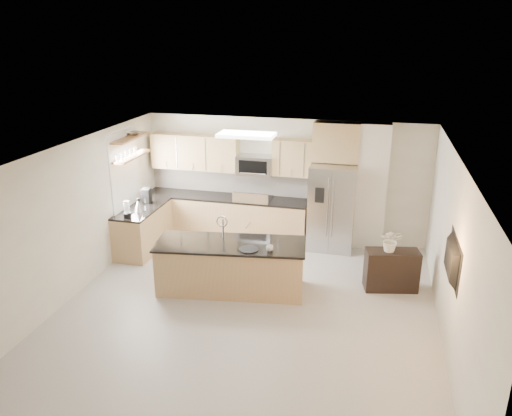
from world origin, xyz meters
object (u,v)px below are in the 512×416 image
(island, at_px, (231,266))
(bowl, at_px, (134,133))
(flower_vase, at_px, (392,235))
(credenza, at_px, (391,270))
(blender, at_px, (127,210))
(refrigerator, at_px, (332,207))
(range, at_px, (254,219))
(microwave, at_px, (255,165))
(coffee_maker, at_px, (146,196))
(kettle, at_px, (138,206))
(television, at_px, (448,259))
(platter, at_px, (249,249))
(cup, at_px, (270,248))

(island, distance_m, bowl, 3.43)
(island, relative_size, flower_vase, 4.35)
(credenza, bearing_deg, flower_vase, -173.75)
(credenza, xyz_separation_m, blender, (-4.94, -0.06, 0.70))
(refrigerator, xyz_separation_m, blender, (-3.73, -1.61, 0.17))
(range, relative_size, microwave, 1.50)
(coffee_maker, bearing_deg, kettle, -82.33)
(coffee_maker, distance_m, bowl, 1.32)
(blender, bearing_deg, credenza, 0.68)
(range, height_order, flower_vase, flower_vase)
(flower_vase, distance_m, television, 1.69)
(microwave, height_order, platter, microwave)
(range, xyz_separation_m, microwave, (0.00, 0.12, 1.16))
(microwave, distance_m, refrigerator, 1.82)
(refrigerator, distance_m, flower_vase, 1.95)
(range, xyz_separation_m, platter, (0.53, -2.47, 0.42))
(platter, bearing_deg, refrigerator, 64.92)
(cup, distance_m, platter, 0.35)
(platter, distance_m, flower_vase, 2.44)
(microwave, bearing_deg, cup, -71.10)
(refrigerator, distance_m, island, 2.72)
(cup, distance_m, flower_vase, 2.11)
(platter, bearing_deg, microwave, 101.48)
(refrigerator, distance_m, cup, 2.51)
(cup, xyz_separation_m, kettle, (-2.90, 1.14, 0.11))
(island, bearing_deg, refrigerator, 48.01)
(range, xyz_separation_m, coffee_maker, (-2.09, -0.77, 0.59))
(platter, distance_m, coffee_maker, 3.13)
(platter, xyz_separation_m, flower_vase, (2.29, 0.85, 0.14))
(refrigerator, xyz_separation_m, television, (1.85, -3.07, 0.46))
(range, height_order, coffee_maker, coffee_maker)
(cup, xyz_separation_m, flower_vase, (1.94, 0.82, 0.10))
(platter, bearing_deg, coffee_maker, 147.04)
(microwave, xyz_separation_m, platter, (0.53, -2.59, -0.74))
(island, distance_m, platter, 0.61)
(refrigerator, bearing_deg, island, -124.05)
(island, relative_size, credenza, 2.93)
(credenza, height_order, coffee_maker, coffee_maker)
(credenza, relative_size, coffee_maker, 2.97)
(cup, bearing_deg, credenza, 22.71)
(credenza, bearing_deg, television, -79.22)
(refrigerator, height_order, television, refrigerator)
(range, height_order, kettle, kettle)
(platter, relative_size, television, 0.31)
(cup, distance_m, coffee_maker, 3.41)
(coffee_maker, bearing_deg, bowl, -176.26)
(platter, height_order, bowl, bowl)
(blender, relative_size, kettle, 1.25)
(credenza, bearing_deg, cup, -169.34)
(island, height_order, blender, island)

